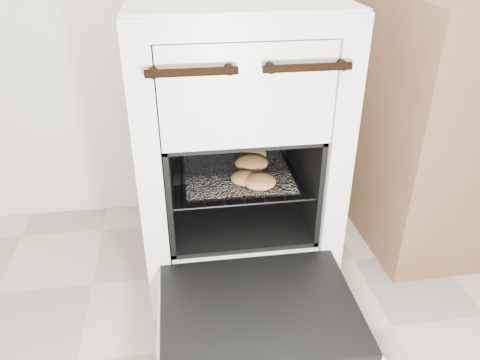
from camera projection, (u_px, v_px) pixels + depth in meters
The scene contains 5 objects.
stove at pixel (234, 146), 1.64m from camera, with size 0.63×0.70×0.96m.
oven_door at pixel (259, 310), 1.31m from camera, with size 0.57×0.44×0.04m.
oven_rack at pixel (237, 172), 1.61m from camera, with size 0.46×0.44×0.01m.
foil_sheet at pixel (237, 174), 1.59m from camera, with size 0.36×0.31×0.01m, color white.
baked_rolls at pixel (253, 168), 1.58m from camera, with size 0.18×0.32×0.05m.
Camera 1 is at (-0.31, -0.33, 1.17)m, focal length 35.00 mm.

